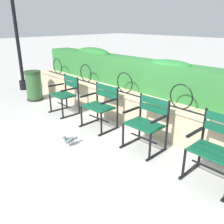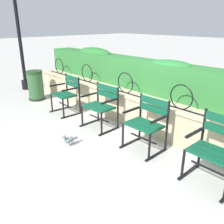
{
  "view_description": "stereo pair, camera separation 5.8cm",
  "coord_description": "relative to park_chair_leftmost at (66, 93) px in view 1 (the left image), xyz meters",
  "views": [
    {
      "loc": [
        2.75,
        -2.46,
        1.98
      ],
      "look_at": [
        0.0,
        0.11,
        0.55
      ],
      "focal_mm": 38.05,
      "sensor_mm": 36.0,
      "label": 1
    },
    {
      "loc": [
        2.79,
        -2.41,
        1.98
      ],
      "look_at": [
        0.0,
        0.11,
        0.55
      ],
      "focal_mm": 38.05,
      "sensor_mm": 36.0,
      "label": 2
    }
  ],
  "objects": [
    {
      "name": "ground_plane",
      "position": [
        1.76,
        -0.3,
        -0.46
      ],
      "size": [
        60.0,
        60.0,
        0.0
      ],
      "primitive_type": "plane",
      "color": "#B7B5AF"
    },
    {
      "name": "stone_wall",
      "position": [
        1.76,
        0.62,
        -0.13
      ],
      "size": [
        7.45,
        0.41,
        0.64
      ],
      "color": "tan",
      "rests_on": "ground"
    },
    {
      "name": "iron_arch_fence",
      "position": [
        1.4,
        0.55,
        0.36
      ],
      "size": [
        6.91,
        0.02,
        0.42
      ],
      "color": "black",
      "rests_on": "stone_wall"
    },
    {
      "name": "hedge_row",
      "position": [
        1.71,
        1.06,
        0.52
      ],
      "size": [
        7.3,
        0.54,
        0.74
      ],
      "color": "#2D7033",
      "rests_on": "stone_wall"
    },
    {
      "name": "park_chair_leftmost",
      "position": [
        0.0,
        0.0,
        0.0
      ],
      "size": [
        0.57,
        0.53,
        0.85
      ],
      "color": "#0F4C33",
      "rests_on": "ground"
    },
    {
      "name": "park_chair_centre_left",
      "position": [
        1.15,
        0.07,
        0.0
      ],
      "size": [
        0.64,
        0.55,
        0.84
      ],
      "color": "#0F4C33",
      "rests_on": "ground"
    },
    {
      "name": "park_chair_centre_right",
      "position": [
        2.32,
        0.06,
        0.0
      ],
      "size": [
        0.61,
        0.53,
        0.86
      ],
      "color": "#0F4C33",
      "rests_on": "ground"
    },
    {
      "name": "park_chair_rightmost",
      "position": [
        3.48,
        0.04,
        0.01
      ],
      "size": [
        0.62,
        0.52,
        0.9
      ],
      "color": "#0F4C33",
      "rests_on": "ground"
    },
    {
      "name": "pigeon_near_chairs",
      "position": [
        1.4,
        -0.85,
        -0.35
      ],
      "size": [
        0.11,
        0.29,
        0.22
      ],
      "color": "gray",
      "rests_on": "ground"
    },
    {
      "name": "trash_bin",
      "position": [
        -1.41,
        -0.1,
        -0.09
      ],
      "size": [
        0.44,
        0.44,
        0.78
      ],
      "color": "#2D562D",
      "rests_on": "ground"
    },
    {
      "name": "lamppost",
      "position": [
        -2.65,
        0.13,
        1.53
      ],
      "size": [
        0.28,
        0.28,
        3.85
      ],
      "color": "black",
      "rests_on": "ground"
    }
  ]
}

